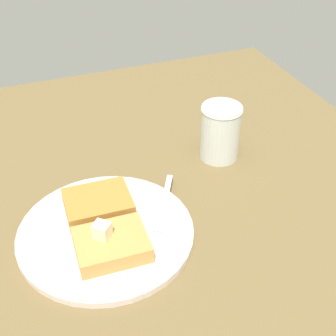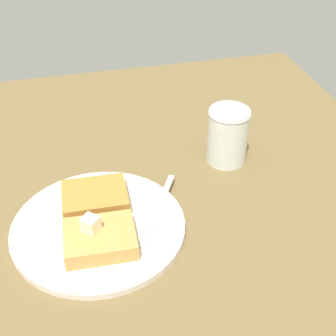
{
  "view_description": "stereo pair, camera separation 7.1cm",
  "coord_description": "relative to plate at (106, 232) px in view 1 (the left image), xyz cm",
  "views": [
    {
      "loc": [
        -46.9,
        9.39,
        49.82
      ],
      "look_at": [
        6.07,
        -10.88,
        7.35
      ],
      "focal_mm": 50.0,
      "sensor_mm": 36.0,
      "label": 1
    },
    {
      "loc": [
        -49.01,
        2.64,
        49.82
      ],
      "look_at": [
        6.07,
        -10.88,
        7.35
      ],
      "focal_mm": 50.0,
      "sensor_mm": 36.0,
      "label": 2
    }
  ],
  "objects": [
    {
      "name": "table_surface",
      "position": [
        -0.2,
        -0.76,
        -1.97
      ],
      "size": [
        103.96,
        103.96,
        2.85
      ],
      "primitive_type": "cube",
      "color": "brown",
      "rests_on": "ground"
    },
    {
      "name": "plate",
      "position": [
        0.0,
        0.0,
        0.0
      ],
      "size": [
        24.63,
        24.63,
        1.0
      ],
      "color": "silver",
      "rests_on": "table_surface"
    },
    {
      "name": "toast_slice_left",
      "position": [
        -4.27,
        0.16,
        1.65
      ],
      "size": [
        7.88,
        9.69,
        2.39
      ],
      "primitive_type": "cube",
      "rotation": [
        0.0,
        0.0,
        -0.04
      ],
      "color": "tan",
      "rests_on": "plate"
    },
    {
      "name": "toast_slice_middle",
      "position": [
        4.27,
        -0.16,
        1.65
      ],
      "size": [
        7.88,
        9.69,
        2.39
      ],
      "primitive_type": "cube",
      "rotation": [
        0.0,
        0.0,
        -0.04
      ],
      "color": "#B27D33",
      "rests_on": "plate"
    },
    {
      "name": "butter_pat_primary",
      "position": [
        -3.56,
        1.11,
        3.91
      ],
      "size": [
        2.84,
        2.85,
        2.12
      ],
      "primitive_type": "cube",
      "rotation": [
        0.0,
        0.0,
        0.81
      ],
      "color": "#F8F0C6",
      "rests_on": "toast_slice_left"
    },
    {
      "name": "fork",
      "position": [
        -0.02,
        -8.47,
        0.64
      ],
      "size": [
        14.75,
        8.88,
        0.36
      ],
      "color": "silver",
      "rests_on": "plate"
    },
    {
      "name": "syrup_jar",
      "position": [
        11.73,
        -23.28,
        3.89
      ],
      "size": [
        6.91,
        6.91,
        9.64
      ],
      "color": "#552411",
      "rests_on": "table_surface"
    }
  ]
}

